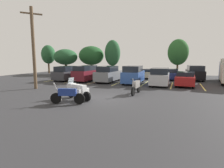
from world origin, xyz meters
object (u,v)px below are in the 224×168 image
at_px(motorcycle_third, 136,86).
at_px(car_far_navy, 171,74).
at_px(motorcycle_second, 67,95).
at_px(car_far_champagne, 150,74).
at_px(utility_pole, 33,47).
at_px(car_red, 185,79).
at_px(car_silver, 160,77).
at_px(motorcycle_touring, 77,89).
at_px(car_far_black, 195,73).
at_px(car_charcoal, 68,73).
at_px(car_grey, 108,74).
at_px(car_blue, 133,75).
at_px(car_maroon, 87,73).

height_order(motorcycle_third, car_far_navy, car_far_navy).
relative_size(motorcycle_second, car_far_champagne, 0.44).
relative_size(car_far_champagne, utility_pole, 0.65).
bearing_deg(car_far_champagne, motorcycle_second, -98.01).
bearing_deg(motorcycle_second, car_red, 56.92).
relative_size(motorcycle_third, car_silver, 0.50).
xyz_separation_m(motorcycle_third, car_red, (3.71, 6.10, 0.11)).
bearing_deg(car_red, car_silver, -168.88).
height_order(motorcycle_touring, car_red, motorcycle_touring).
relative_size(car_far_navy, utility_pole, 0.63).
distance_m(car_far_navy, car_far_black, 2.92).
height_order(motorcycle_touring, motorcycle_second, motorcycle_touring).
xyz_separation_m(car_charcoal, car_grey, (5.57, 0.14, 0.04)).
height_order(car_red, car_far_champagne, car_red).
relative_size(car_blue, car_red, 1.03).
bearing_deg(car_far_black, car_grey, -149.21).
bearing_deg(utility_pole, car_red, 27.72).
relative_size(car_silver, car_far_champagne, 0.91).
relative_size(car_far_champagne, car_far_navy, 1.04).
relative_size(motorcycle_third, car_far_champagne, 0.46).
relative_size(motorcycle_touring, car_far_champagne, 0.47).
distance_m(car_blue, car_far_champagne, 6.57).
distance_m(car_maroon, car_far_navy, 11.31).
distance_m(car_red, utility_pole, 15.01).
relative_size(car_charcoal, car_silver, 1.13).
xyz_separation_m(motorcycle_touring, utility_pole, (-5.98, 2.45, 3.10)).
height_order(motorcycle_touring, car_silver, car_silver).
bearing_deg(motorcycle_second, car_silver, 66.44).
distance_m(car_maroon, car_grey, 2.81).
distance_m(motorcycle_touring, car_far_champagne, 15.83).
height_order(motorcycle_third, car_red, car_red).
bearing_deg(car_charcoal, motorcycle_touring, -52.60).
bearing_deg(car_far_navy, car_grey, -140.86).
height_order(motorcycle_third, car_far_champagne, car_far_champagne).
xyz_separation_m(car_grey, car_silver, (6.05, -0.63, -0.04)).
distance_m(car_maroon, car_red, 11.36).
height_order(motorcycle_second, car_maroon, car_maroon).
height_order(car_charcoal, car_grey, car_grey).
bearing_deg(motorcycle_touring, car_far_navy, 70.27).
xyz_separation_m(car_blue, car_far_navy, (3.77, 5.91, -0.29)).
bearing_deg(car_charcoal, car_far_black, 21.26).
height_order(car_charcoal, car_far_navy, car_charcoal).
xyz_separation_m(motorcycle_touring, car_far_navy, (5.39, 15.04, 0.02)).
distance_m(car_blue, car_red, 5.42).
xyz_separation_m(car_charcoal, car_far_black, (15.39, 5.99, 0.06)).
distance_m(car_silver, car_far_black, 7.49).
distance_m(motorcycle_second, car_silver, 11.07).
bearing_deg(car_far_navy, car_red, -74.16).
xyz_separation_m(motorcycle_third, car_grey, (-4.85, 6.23, 0.33)).
distance_m(motorcycle_third, car_blue, 6.20).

